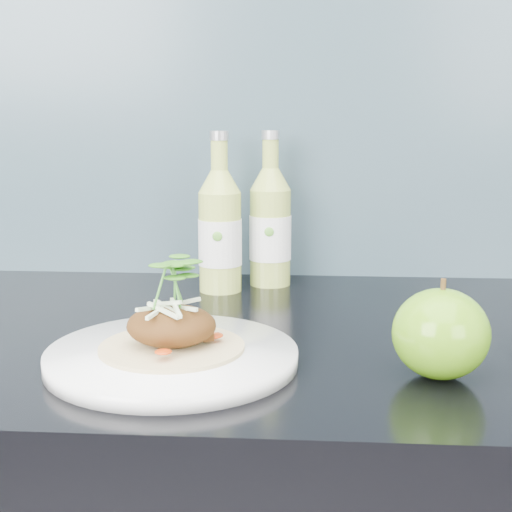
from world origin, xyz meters
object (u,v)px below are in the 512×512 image
object	(u,v)px
green_apple	(441,334)
cider_bottle_left	(220,231)
dinner_plate	(172,356)
cider_bottle_right	(270,227)

from	to	relation	value
green_apple	cider_bottle_left	size ratio (longest dim) A/B	0.54
dinner_plate	cider_bottle_right	world-z (taller)	cider_bottle_right
green_apple	cider_bottle_left	xyz separation A→B (m)	(-0.25, 0.33, 0.04)
cider_bottle_left	cider_bottle_right	size ratio (longest dim) A/B	1.00
cider_bottle_left	green_apple	bearing A→B (deg)	-51.32
green_apple	cider_bottle_right	world-z (taller)	cider_bottle_right
dinner_plate	cider_bottle_left	xyz separation A→B (m)	(0.01, 0.31, 0.08)
green_apple	cider_bottle_left	world-z (taller)	cider_bottle_left
dinner_plate	green_apple	distance (m)	0.26
dinner_plate	cider_bottle_left	distance (m)	0.32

